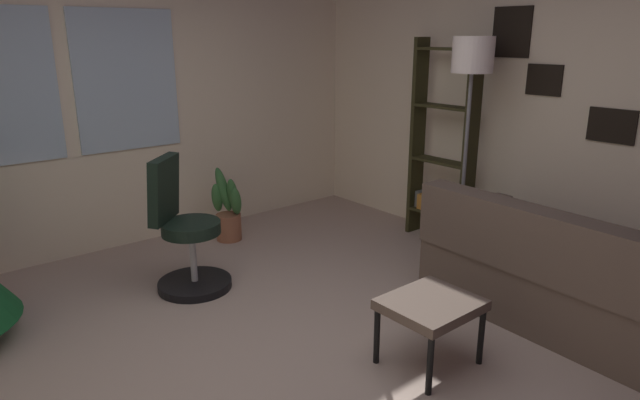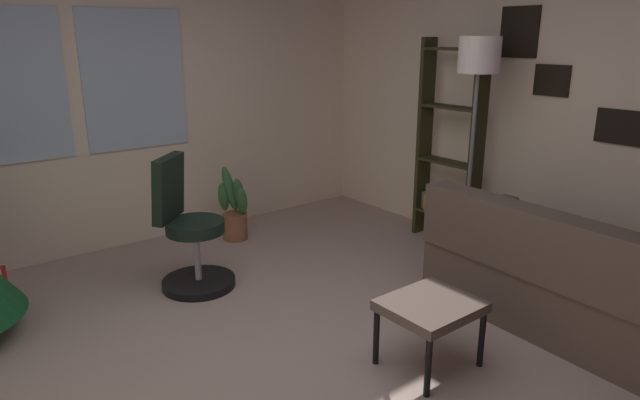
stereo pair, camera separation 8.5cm
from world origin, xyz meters
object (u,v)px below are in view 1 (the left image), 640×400
at_px(couch, 596,281).
at_px(office_chair, 185,238).
at_px(bookshelf, 442,156).
at_px(floor_lamp, 471,75).
at_px(footstool, 431,308).
at_px(potted_plant, 228,211).

bearing_deg(couch, office_chair, 130.29).
height_order(bookshelf, floor_lamp, floor_lamp).
xyz_separation_m(couch, floor_lamp, (0.19, 1.25, 1.28)).
bearing_deg(footstool, floor_lamp, 31.01).
distance_m(office_chair, floor_lamp, 2.57).
bearing_deg(bookshelf, office_chair, 167.12).
bearing_deg(office_chair, floor_lamp, -25.10).
bearing_deg(footstool, bookshelf, 37.40).
distance_m(footstool, bookshelf, 2.21).
bearing_deg(office_chair, potted_plant, 42.43).
height_order(couch, bookshelf, bookshelf).
bearing_deg(couch, potted_plant, 110.19).
bearing_deg(couch, floor_lamp, 81.30).
height_order(bookshelf, potted_plant, bookshelf).
distance_m(couch, office_chair, 2.92).
xyz_separation_m(office_chair, potted_plant, (0.80, 0.73, -0.13)).
relative_size(bookshelf, floor_lamp, 1.00).
distance_m(couch, floor_lamp, 1.80).
relative_size(footstool, bookshelf, 0.28).
xyz_separation_m(couch, potted_plant, (-1.09, 2.95, -0.02)).
distance_m(footstool, potted_plant, 2.59).
height_order(floor_lamp, potted_plant, floor_lamp).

